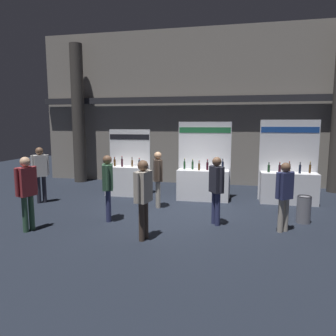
# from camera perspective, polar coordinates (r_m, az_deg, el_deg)

# --- Properties ---
(ground_plane) EXTENTS (26.75, 26.75, 0.00)m
(ground_plane) POSITION_cam_1_polar(r_m,az_deg,el_deg) (8.82, 2.22, -8.19)
(ground_plane) COLOR black
(hall_colonnade) EXTENTS (13.38, 1.07, 6.17)m
(hall_colonnade) POSITION_cam_1_polar(r_m,az_deg,el_deg) (12.92, 5.75, 10.67)
(hall_colonnade) COLOR gray
(hall_colonnade) RESTS_ON ground_plane
(exhibitor_booth_0) EXTENTS (1.47, 0.66, 2.26)m
(exhibitor_booth_0) POSITION_cam_1_polar(r_m,az_deg,el_deg) (11.00, -7.33, -1.82)
(exhibitor_booth_0) COLOR white
(exhibitor_booth_0) RESTS_ON ground_plane
(exhibitor_booth_1) EXTENTS (1.72, 0.66, 2.52)m
(exhibitor_booth_1) POSITION_cam_1_polar(r_m,az_deg,el_deg) (10.31, 6.35, -2.33)
(exhibitor_booth_1) COLOR white
(exhibitor_booth_1) RESTS_ON ground_plane
(exhibitor_booth_2) EXTENTS (1.77, 0.66, 2.58)m
(exhibitor_booth_2) POSITION_cam_1_polar(r_m,az_deg,el_deg) (10.50, 20.88, -2.62)
(exhibitor_booth_2) COLOR white
(exhibitor_booth_2) RESTS_ON ground_plane
(trash_bin) EXTENTS (0.34, 0.34, 0.69)m
(trash_bin) POSITION_cam_1_polar(r_m,az_deg,el_deg) (8.62, 23.29, -6.87)
(trash_bin) COLOR slate
(trash_bin) RESTS_ON ground_plane
(visitor_0) EXTENTS (0.38, 0.55, 1.68)m
(visitor_0) POSITION_cam_1_polar(r_m,az_deg,el_deg) (8.09, -10.81, -2.44)
(visitor_0) COLOR navy
(visitor_0) RESTS_ON ground_plane
(visitor_1) EXTENTS (0.38, 0.44, 1.67)m
(visitor_1) POSITION_cam_1_polar(r_m,az_deg,el_deg) (7.74, 8.71, -3.07)
(visitor_1) COLOR navy
(visitor_1) RESTS_ON ground_plane
(visitor_2) EXTENTS (0.41, 0.38, 1.60)m
(visitor_2) POSITION_cam_1_polar(r_m,az_deg,el_deg) (7.63, 20.27, -4.04)
(visitor_2) COLOR #ADA393
(visitor_2) RESTS_ON ground_plane
(visitor_4) EXTENTS (0.32, 0.57, 1.71)m
(visitor_4) POSITION_cam_1_polar(r_m,az_deg,el_deg) (6.67, -4.48, -4.41)
(visitor_4) COLOR #47382D
(visitor_4) RESTS_ON ground_plane
(visitor_5) EXTENTS (0.34, 0.50, 1.65)m
(visitor_5) POSITION_cam_1_polar(r_m,az_deg,el_deg) (9.24, -1.84, -1.24)
(visitor_5) COLOR #ADA393
(visitor_5) RESTS_ON ground_plane
(visitor_6) EXTENTS (0.43, 0.43, 1.74)m
(visitor_6) POSITION_cam_1_polar(r_m,az_deg,el_deg) (10.52, -22.03, -0.31)
(visitor_6) COLOR #23232D
(visitor_6) RESTS_ON ground_plane
(visitor_7) EXTENTS (0.35, 0.53, 1.72)m
(visitor_7) POSITION_cam_1_polar(r_m,az_deg,el_deg) (7.86, -24.15, -3.17)
(visitor_7) COLOR #33563D
(visitor_7) RESTS_ON ground_plane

